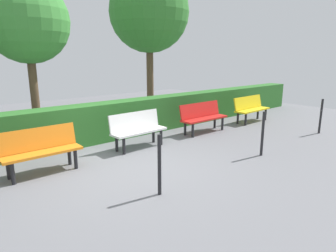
# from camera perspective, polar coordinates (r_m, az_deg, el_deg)

# --- Properties ---
(ground_plane) EXTENTS (20.66, 20.66, 0.00)m
(ground_plane) POSITION_cam_1_polar(r_m,az_deg,el_deg) (6.07, -8.24, -7.79)
(ground_plane) COLOR slate
(bench_yellow) EXTENTS (1.52, 0.50, 0.86)m
(bench_yellow) POSITION_cam_1_polar(r_m,az_deg,el_deg) (10.36, 15.72, 3.43)
(bench_yellow) COLOR yellow
(bench_yellow) RESTS_ON ground_plane
(bench_red) EXTENTS (1.57, 0.47, 0.86)m
(bench_red) POSITION_cam_1_polar(r_m,az_deg,el_deg) (8.63, 6.75, 1.95)
(bench_red) COLOR red
(bench_red) RESTS_ON ground_plane
(bench_white) EXTENTS (1.42, 0.49, 0.86)m
(bench_white) POSITION_cam_1_polar(r_m,az_deg,el_deg) (7.15, -5.91, -0.44)
(bench_white) COLOR white
(bench_white) RESTS_ON ground_plane
(bench_orange) EXTENTS (1.44, 0.46, 0.86)m
(bench_orange) POSITION_cam_1_polar(r_m,az_deg,el_deg) (6.06, -23.43, -4.03)
(bench_orange) COLOR orange
(bench_orange) RESTS_ON ground_plane
(hedge_row) EXTENTS (16.66, 0.63, 0.99)m
(hedge_row) POSITION_cam_1_polar(r_m,az_deg,el_deg) (8.12, -10.13, 1.20)
(hedge_row) COLOR #2D6B28
(hedge_row) RESTS_ON ground_plane
(tree_near) EXTENTS (2.79, 2.79, 5.07)m
(tree_near) POSITION_cam_1_polar(r_m,az_deg,el_deg) (11.02, -3.67, 21.07)
(tree_near) COLOR brown
(tree_near) RESTS_ON ground_plane
(tree_mid) EXTENTS (2.16, 2.16, 4.13)m
(tree_mid) POSITION_cam_1_polar(r_m,az_deg,el_deg) (8.83, -25.62, 17.67)
(tree_mid) COLOR brown
(tree_mid) RESTS_ON ground_plane
(railing_post_near) EXTENTS (0.06, 0.06, 1.00)m
(railing_post_near) POSITION_cam_1_polar(r_m,az_deg,el_deg) (9.51, 27.48, 1.69)
(railing_post_near) COLOR black
(railing_post_near) RESTS_ON ground_plane
(railing_post_mid) EXTENTS (0.06, 0.06, 1.00)m
(railing_post_mid) POSITION_cam_1_polar(r_m,az_deg,el_deg) (6.85, 17.84, -1.46)
(railing_post_mid) COLOR black
(railing_post_mid) RESTS_ON ground_plane
(railing_post_far) EXTENTS (0.06, 0.06, 1.00)m
(railing_post_far) POSITION_cam_1_polar(r_m,az_deg,el_deg) (4.69, -1.67, -7.57)
(railing_post_far) COLOR black
(railing_post_far) RESTS_ON ground_plane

